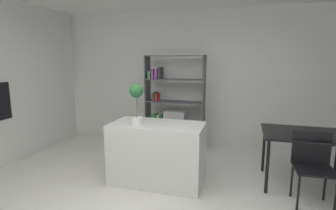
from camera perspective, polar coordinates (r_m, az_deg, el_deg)
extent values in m
cube|color=silver|center=(5.63, 6.02, 5.81)|extent=(7.14, 0.06, 2.81)
cube|color=silver|center=(3.93, -2.32, -10.41)|extent=(1.35, 0.69, 0.89)
cylinder|color=white|center=(3.78, -6.78, -3.42)|extent=(0.17, 0.17, 0.10)
cylinder|color=#476633|center=(3.74, -6.85, -0.35)|extent=(0.01, 0.01, 0.31)
sphere|color=#2C6B36|center=(3.70, -6.92, 3.14)|extent=(0.20, 0.20, 0.20)
cube|color=#4C4C51|center=(5.58, -4.44, 0.99)|extent=(0.02, 0.33, 1.89)
cube|color=#4C4C51|center=(5.28, 7.78, 0.41)|extent=(0.02, 0.33, 1.89)
cube|color=#4C4C51|center=(5.33, 1.55, 10.65)|extent=(1.22, 0.33, 0.02)
cube|color=#4C4C51|center=(5.63, 1.46, -8.70)|extent=(1.22, 0.33, 0.02)
cube|color=#4C4C51|center=(5.49, 1.48, -4.03)|extent=(1.17, 0.33, 0.02)
cube|color=#4C4C51|center=(5.40, 1.50, 0.71)|extent=(1.17, 0.33, 0.02)
cube|color=#4C4C51|center=(5.34, 1.53, 5.59)|extent=(1.17, 0.33, 0.02)
cube|color=#338E4C|center=(5.61, -3.13, -2.82)|extent=(0.04, 0.27, 0.16)
cube|color=#338E4C|center=(5.59, -2.56, -2.79)|extent=(0.03, 0.27, 0.17)
cube|color=silver|center=(5.57, -1.91, -2.89)|extent=(0.04, 0.27, 0.16)
cube|color=#338E4C|center=(5.55, -1.40, -2.85)|extent=(0.04, 0.27, 0.17)
cube|color=#38383D|center=(5.51, -2.88, 1.90)|extent=(0.05, 0.27, 0.17)
cube|color=red|center=(5.49, -2.28, 1.81)|extent=(0.03, 0.27, 0.16)
cube|color=#338E4C|center=(5.49, -3.76, 6.60)|extent=(0.06, 0.27, 0.15)
cube|color=#8E4793|center=(5.47, -3.02, 6.83)|extent=(0.05, 0.27, 0.20)
cube|color=#8E4793|center=(5.44, -2.26, 6.84)|extent=(0.05, 0.27, 0.20)
cube|color=#38383D|center=(5.42, -1.59, 7.04)|extent=(0.03, 0.27, 0.24)
cube|color=#B7BABC|center=(5.46, 1.61, -2.61)|extent=(0.44, 0.29, 0.26)
cube|color=black|center=(4.18, 27.95, -5.64)|extent=(1.16, 0.86, 0.03)
cylinder|color=black|center=(3.87, 20.83, -12.47)|extent=(0.04, 0.04, 0.76)
cylinder|color=black|center=(4.57, 20.14, -8.96)|extent=(0.04, 0.04, 0.76)
cube|color=black|center=(3.76, 29.25, -12.21)|extent=(0.48, 0.45, 0.03)
cube|color=black|center=(3.86, 28.76, -8.10)|extent=(0.46, 0.05, 0.41)
cylinder|color=black|center=(3.64, 26.52, -16.90)|extent=(0.03, 0.03, 0.47)
cylinder|color=black|center=(3.75, 32.72, -16.66)|extent=(0.03, 0.03, 0.47)
cylinder|color=black|center=(3.97, 25.37, -14.56)|extent=(0.03, 0.03, 0.47)
cylinder|color=black|center=(4.07, 31.04, -14.43)|extent=(0.03, 0.03, 0.47)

